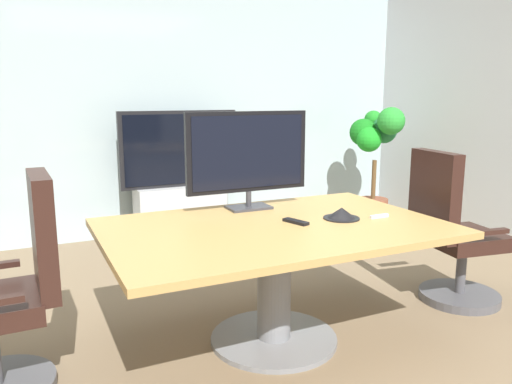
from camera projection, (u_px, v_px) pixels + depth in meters
name	position (u px, v px, depth m)	size (l,w,h in m)	color
ground_plane	(279.00, 350.00, 2.92)	(7.08, 7.08, 0.00)	#7A664C
wall_back_glass_partition	(151.00, 110.00, 5.21)	(6.08, 0.10, 2.62)	#9EB2B7
conference_table	(274.00, 254.00, 2.93)	(1.94, 1.26, 0.72)	#B2894C
office_chair_left	(10.00, 304.00, 2.45)	(0.60, 0.58, 1.09)	#4C4C51
office_chair_right	(452.00, 240.00, 3.53)	(0.63, 0.61, 1.09)	#4C4C51
tv_monitor	(248.00, 154.00, 3.26)	(0.84, 0.18, 0.64)	#333338
wall_display_unit	(180.00, 196.00, 5.14)	(1.20, 0.36, 1.31)	#B7BABC
potted_plant	(375.00, 150.00, 5.60)	(0.53, 0.66, 1.34)	brown
conference_phone	(342.00, 214.00, 3.04)	(0.22, 0.22, 0.07)	black
remote_control	(296.00, 222.00, 2.94)	(0.05, 0.17, 0.02)	black
whiteboard_marker	(379.00, 216.00, 3.07)	(0.13, 0.02, 0.02)	silver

